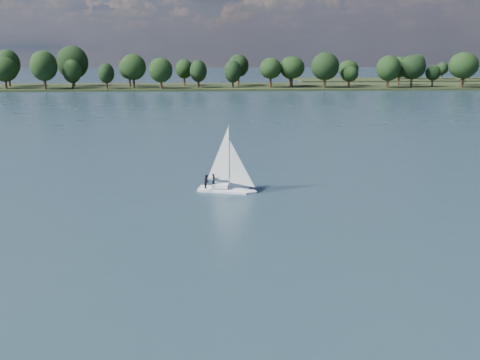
# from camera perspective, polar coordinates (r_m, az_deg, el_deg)

# --- Properties ---
(ground) EXTENTS (700.00, 700.00, 0.00)m
(ground) POSITION_cam_1_polar(r_m,az_deg,el_deg) (125.98, -5.83, 6.09)
(ground) COLOR #233342
(ground) RESTS_ON ground
(far_shore) EXTENTS (660.00, 40.00, 1.50)m
(far_shore) POSITION_cam_1_polar(r_m,az_deg,el_deg) (237.33, -4.32, 9.81)
(far_shore) COLOR black
(far_shore) RESTS_ON ground
(sailboat) EXTENTS (6.86, 3.55, 8.69)m
(sailboat) POSITION_cam_1_polar(r_m,az_deg,el_deg) (64.77, -1.74, 0.83)
(sailboat) COLOR white
(sailboat) RESTS_ON ground
(treeline) EXTENTS (563.15, 73.87, 18.76)m
(treeline) POSITION_cam_1_polar(r_m,az_deg,el_deg) (233.37, -6.72, 11.69)
(treeline) COLOR black
(treeline) RESTS_ON ground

